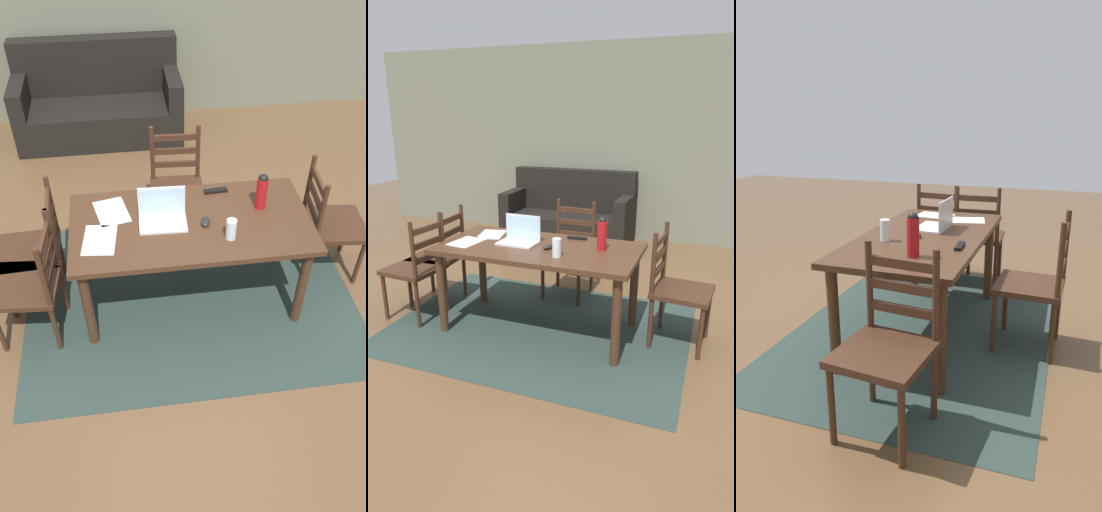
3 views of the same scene
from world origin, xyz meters
TOP-DOWN VIEW (x-y plane):
  - ground_plane at (0.00, 0.00)m, footprint 14.00×14.00m
  - area_rug at (0.00, 0.00)m, footprint 2.50×1.85m
  - dining_table at (0.00, 0.00)m, footprint 1.64×0.84m
  - chair_left_far at (-1.11, 0.17)m, footprint 0.46×0.46m
  - chair_right_far at (1.11, 0.17)m, footprint 0.48×0.48m
  - chair_left_near at (-1.11, -0.17)m, footprint 0.48×0.48m
  - chair_far_head at (0.00, 0.79)m, footprint 0.46×0.46m
  - laptop at (-0.19, 0.04)m, footprint 0.33×0.23m
  - water_bottle at (0.51, 0.09)m, footprint 0.08×0.08m
  - drinking_glass at (0.23, -0.20)m, footprint 0.07×0.07m
  - computer_mouse at (0.09, -0.04)m, footprint 0.08×0.11m
  - tv_remote at (0.23, 0.31)m, footprint 0.17×0.06m
  - paper_stack_left at (-0.62, -0.11)m, footprint 0.24×0.32m
  - paper_stack_right at (-0.53, 0.18)m, footprint 0.27×0.33m

SIDE VIEW (x-z plane):
  - ground_plane at x=0.00m, z-range 0.00..0.00m
  - area_rug at x=0.00m, z-range 0.00..0.01m
  - chair_left_far at x=-1.11m, z-range -0.01..0.94m
  - chair_right_far at x=1.11m, z-range -0.01..0.94m
  - chair_left_near at x=-1.11m, z-range -0.01..0.94m
  - chair_far_head at x=0.00m, z-range -0.01..0.94m
  - dining_table at x=0.00m, z-range 0.28..1.02m
  - paper_stack_left at x=-0.62m, z-range 0.74..0.75m
  - paper_stack_right at x=-0.53m, z-range 0.74..0.75m
  - tv_remote at x=0.23m, z-range 0.74..0.76m
  - computer_mouse at x=0.09m, z-range 0.74..0.78m
  - laptop at x=-0.19m, z-range 0.69..0.92m
  - drinking_glass at x=0.23m, z-range 0.74..0.89m
  - water_bottle at x=0.51m, z-range 0.75..1.02m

